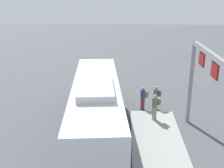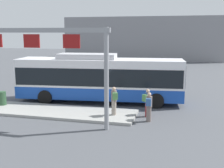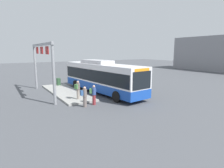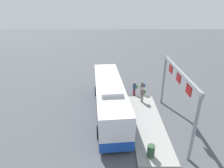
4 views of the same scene
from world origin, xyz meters
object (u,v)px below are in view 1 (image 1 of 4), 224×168
Objects in this scene: person_boarding at (156,97)px; person_waiting_mid at (143,98)px; bus_main at (96,106)px; person_waiting_near at (155,106)px.

person_waiting_mid is at bearing 14.02° from person_boarding.
person_boarding is at bearing -49.34° from bus_main.
person_boarding is (3.97, -3.75, -0.92)m from bus_main.
bus_main is 4.80m from person_waiting_mid.
person_waiting_near is 1.00× the size of person_waiting_mid.
person_waiting_near is (-2.06, 0.28, 0.16)m from person_boarding.
bus_main is 7.11× the size of person_boarding.
person_waiting_mid is at bearing -42.93° from bus_main.
bus_main is at bearing -0.66° from person_waiting_near.
bus_main reaches higher than person_waiting_near.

